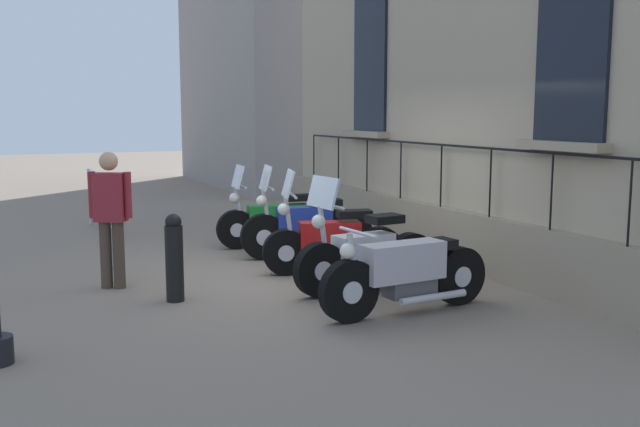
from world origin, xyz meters
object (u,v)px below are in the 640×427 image
crowd_barrier (103,200)px  pedestrian_standing (111,212)px  motorcycle_green (280,220)px  motorcycle_silver (406,273)px  motorcycle_red (332,242)px  motorcycle_blue (306,228)px  bollard (174,257)px  motorcycle_white (365,255)px

crowd_barrier → pedestrian_standing: 4.38m
motorcycle_green → motorcycle_silver: bearing=87.6°
motorcycle_green → motorcycle_red: 2.06m
motorcycle_silver → crowd_barrier: (2.17, -6.74, 0.13)m
motorcycle_blue → bollard: (2.31, 1.64, 0.07)m
motorcycle_blue → motorcycle_red: bearing=84.6°
motorcycle_red → motorcycle_silver: motorcycle_red is taller
crowd_barrier → motorcycle_green: bearing=131.6°
pedestrian_standing → motorcycle_blue: bearing=-165.7°
bollard → motorcycle_silver: bearing=144.8°
motorcycle_white → pedestrian_standing: size_ratio=1.18×
motorcycle_red → crowd_barrier: motorcycle_red is taller
crowd_barrier → motorcycle_white: bearing=111.4°
bollard → crowd_barrier: bearing=-89.3°
motorcycle_blue → motorcycle_white: 2.10m
motorcycle_green → crowd_barrier: bearing=-48.4°
motorcycle_red → bollard: size_ratio=1.86×
motorcycle_blue → bollard: 2.83m
motorcycle_red → motorcycle_white: (0.03, 1.00, 0.01)m
motorcycle_green → motorcycle_red: bearing=88.1°
motorcycle_blue → pedestrian_standing: 2.98m
motorcycle_blue → crowd_barrier: 4.32m
motorcycle_green → motorcycle_silver: (0.17, 4.10, 0.02)m
motorcycle_green → motorcycle_red: motorcycle_red is taller
pedestrian_standing → crowd_barrier: bearing=-96.3°
motorcycle_green → crowd_barrier: motorcycle_green is taller
motorcycle_green → motorcycle_silver: size_ratio=0.99×
motorcycle_blue → motorcycle_red: 1.10m
crowd_barrier → motorcycle_blue: bearing=123.3°
motorcycle_red → motorcycle_blue: bearing=-95.4°
bollard → motorcycle_red: bearing=-166.0°
pedestrian_standing → bollard: bearing=120.6°
motorcycle_blue → pedestrian_standing: pedestrian_standing is taller
crowd_barrier → bollard: (-0.06, 5.25, -0.06)m
motorcycle_green → motorcycle_red: size_ratio=1.11×
motorcycle_red → pedestrian_standing: size_ratio=1.12×
crowd_barrier → pedestrian_standing: size_ratio=1.17×
motorcycle_blue → bollard: bearing=35.4°
motorcycle_red → crowd_barrier: size_ratio=0.96×
motorcycle_blue → crowd_barrier: bearing=-56.7°
bollard → motorcycle_white: bearing=168.2°
pedestrian_standing → motorcycle_green: bearing=-148.9°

